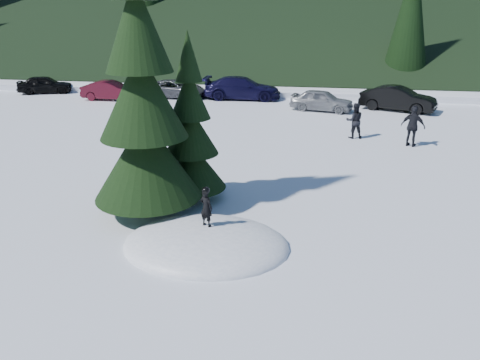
% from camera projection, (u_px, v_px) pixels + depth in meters
% --- Properties ---
extents(ground, '(200.00, 200.00, 0.00)m').
position_uv_depth(ground, '(206.00, 246.00, 12.46)').
color(ground, white).
rests_on(ground, ground).
extents(snow_mound, '(4.48, 3.52, 0.96)m').
position_uv_depth(snow_mound, '(206.00, 246.00, 12.46)').
color(snow_mound, white).
rests_on(snow_mound, ground).
extents(spruce_tall, '(3.20, 3.20, 8.60)m').
position_uv_depth(spruce_tall, '(143.00, 106.00, 13.32)').
color(spruce_tall, black).
rests_on(spruce_tall, ground).
extents(spruce_short, '(2.20, 2.20, 5.37)m').
position_uv_depth(spruce_short, '(191.00, 137.00, 14.88)').
color(spruce_short, black).
rests_on(spruce_short, ground).
extents(child_skier, '(0.45, 0.38, 1.04)m').
position_uv_depth(child_skier, '(206.00, 208.00, 12.34)').
color(child_skier, black).
rests_on(child_skier, snow_mound).
extents(adult_0, '(0.93, 0.78, 1.71)m').
position_uv_depth(adult_0, '(354.00, 121.00, 22.56)').
color(adult_0, black).
rests_on(adult_0, ground).
extents(adult_1, '(1.18, 0.91, 1.86)m').
position_uv_depth(adult_1, '(413.00, 126.00, 21.16)').
color(adult_1, black).
rests_on(adult_1, ground).
extents(car_0, '(4.14, 2.78, 1.31)m').
position_uv_depth(car_0, '(45.00, 84.00, 34.71)').
color(car_0, black).
rests_on(car_0, ground).
extents(car_1, '(3.97, 1.40, 1.30)m').
position_uv_depth(car_1, '(111.00, 90.00, 32.15)').
color(car_1, '#3E0B16').
rests_on(car_1, ground).
extents(car_2, '(4.60, 2.40, 1.24)m').
position_uv_depth(car_2, '(175.00, 89.00, 33.05)').
color(car_2, '#46474D').
rests_on(car_2, ground).
extents(car_3, '(5.37, 2.34, 1.54)m').
position_uv_depth(car_3, '(242.00, 88.00, 32.38)').
color(car_3, black).
rests_on(car_3, ground).
extents(car_4, '(4.08, 2.39, 1.30)m').
position_uv_depth(car_4, '(322.00, 100.00, 28.72)').
color(car_4, gray).
rests_on(car_4, ground).
extents(car_5, '(4.76, 3.09, 1.48)m').
position_uv_depth(car_5, '(398.00, 99.00, 28.72)').
color(car_5, black).
rests_on(car_5, ground).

